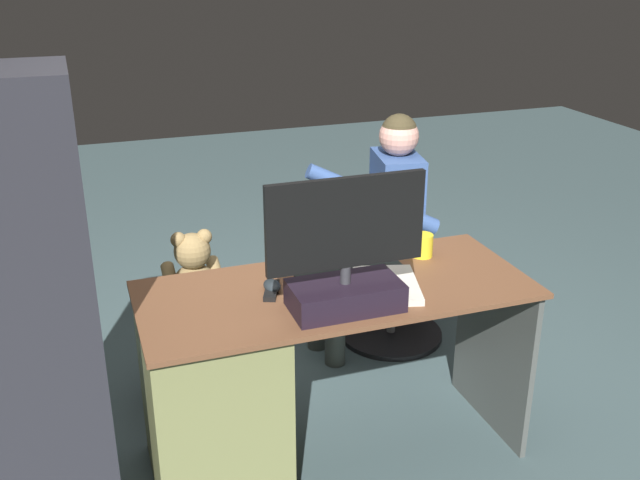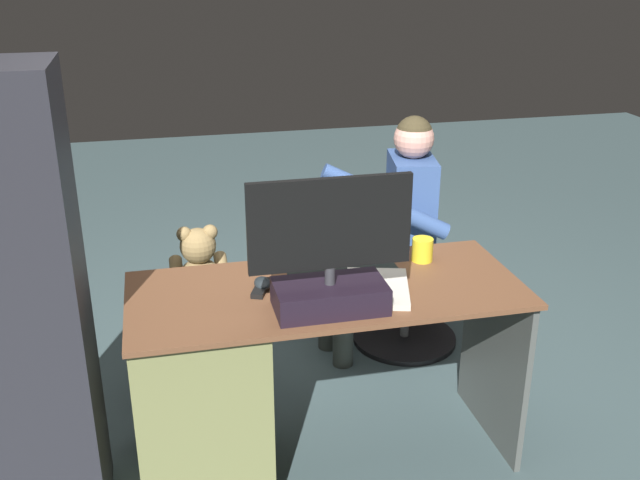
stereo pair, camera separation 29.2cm
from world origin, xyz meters
TOP-DOWN VIEW (x-y plane):
  - ground_plane at (0.00, 0.00)m, footprint 10.00×10.00m
  - desk at (0.39, 0.34)m, footprint 1.43×0.61m
  - monitor at (0.03, 0.50)m, footprint 0.55×0.21m
  - keyboard at (-0.09, 0.29)m, footprint 0.42×0.14m
  - computer_mouse at (0.23, 0.29)m, footprint 0.06×0.10m
  - cup at (-0.42, 0.19)m, footprint 0.08×0.08m
  - tv_remote at (0.23, 0.31)m, footprint 0.10×0.16m
  - notebook_binder at (-0.17, 0.41)m, footprint 0.29×0.35m
  - office_chair_teddy at (0.42, -0.26)m, footprint 0.46×0.46m
  - teddy_bear at (0.42, -0.27)m, footprint 0.25×0.26m
  - visitor_chair at (-0.60, -0.44)m, footprint 0.53×0.53m
  - person at (-0.52, -0.43)m, footprint 0.57×0.54m
  - equipment_rack at (1.05, 0.42)m, footprint 0.44×0.36m

SIDE VIEW (x-z plane):
  - ground_plane at x=0.00m, z-range 0.00..0.00m
  - visitor_chair at x=-0.60m, z-range 0.02..0.45m
  - office_chair_teddy at x=0.42m, z-range 0.04..0.47m
  - desk at x=0.39m, z-range 0.02..0.75m
  - teddy_bear at x=0.42m, z-range 0.41..0.77m
  - person at x=-0.52m, z-range 0.09..1.26m
  - tv_remote at x=0.23m, z-range 0.74..0.75m
  - keyboard at x=-0.09m, z-range 0.74..0.76m
  - notebook_binder at x=-0.17m, z-range 0.74..0.76m
  - computer_mouse at x=0.23m, z-range 0.74..0.77m
  - cup at x=-0.42m, z-range 0.74..0.83m
  - equipment_rack at x=1.05m, z-range 0.00..1.58m
  - monitor at x=0.03m, z-range 0.65..1.12m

